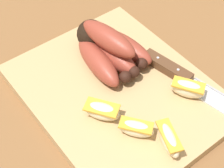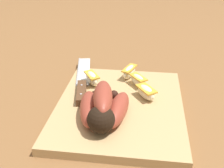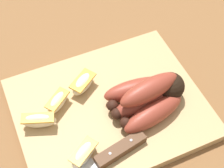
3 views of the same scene
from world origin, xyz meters
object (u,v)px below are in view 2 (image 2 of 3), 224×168
Objects in this scene: apple_wedge_near at (92,78)px; apple_wedge_far at (138,80)px; banana_bunch at (103,108)px; apple_wedge_middle at (146,92)px; chefs_knife at (82,84)px; apple_wedge_extra at (131,72)px.

apple_wedge_near is 0.12m from apple_wedge_far.
apple_wedge_middle is (-0.10, 0.09, -0.01)m from banana_bunch.
apple_wedge_near reaches higher than chefs_knife.
banana_bunch is 0.13m from apple_wedge_middle.
apple_wedge_far is (-0.06, -0.02, -0.00)m from apple_wedge_middle.
banana_bunch is 0.16m from chefs_knife.
apple_wedge_middle is at bearing 77.53° from chefs_knife.
banana_bunch is 2.37× the size of apple_wedge_middle.
apple_wedge_near is (-0.02, 0.02, 0.01)m from chefs_knife.
apple_wedge_far reaches higher than chefs_knife.
apple_wedge_near is 0.15m from apple_wedge_middle.
chefs_knife is 4.29× the size of apple_wedge_middle.
chefs_knife is 0.15m from apple_wedge_far.
apple_wedge_extra is (-0.21, 0.04, -0.01)m from banana_bunch.
banana_bunch reaches higher than apple_wedge_middle.
banana_bunch is at bearing 29.46° from chefs_knife.
apple_wedge_near and apple_wedge_extra have the same top height.
chefs_knife is 4.45× the size of apple_wedge_near.
chefs_knife is at bearing -150.54° from banana_bunch.
apple_wedge_far is 0.87× the size of apple_wedge_extra.
banana_bunch is at bearing -41.53° from apple_wedge_middle.
chefs_knife is 0.17m from apple_wedge_middle.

